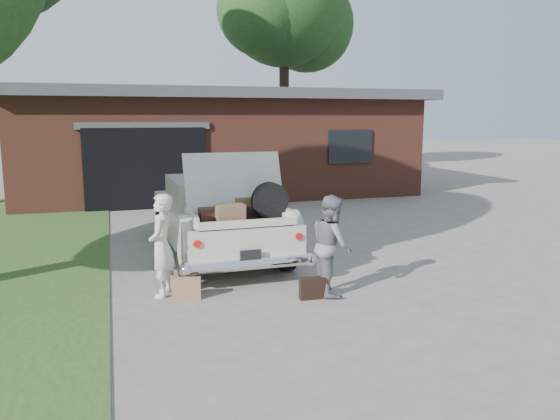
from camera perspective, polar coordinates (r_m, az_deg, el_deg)
name	(u,v)px	position (r m, az deg, el deg)	size (l,w,h in m)	color
ground	(292,292)	(7.89, 1.31, -8.61)	(90.00, 90.00, 0.00)	gray
house	(213,141)	(18.89, -7.03, 7.17)	(12.80, 7.80, 3.30)	brown
tree_right	(286,9)	(25.68, 0.64, 20.27)	(6.58, 5.72, 10.38)	#38281E
sedan	(217,215)	(10.09, -6.64, -0.52)	(1.96, 4.81, 1.92)	beige
woman_left	(162,245)	(7.75, -12.27, -3.64)	(0.53, 0.34, 1.44)	beige
woman_right	(332,245)	(7.71, 5.46, -3.63)	(0.69, 0.53, 1.41)	slate
suitcase_left	(187,289)	(7.68, -9.74, -8.10)	(0.39, 0.12, 0.30)	#A07151
suitcase_right	(313,288)	(7.60, 3.50, -8.15)	(0.39, 0.12, 0.30)	black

